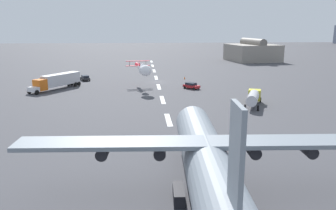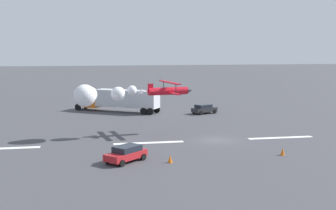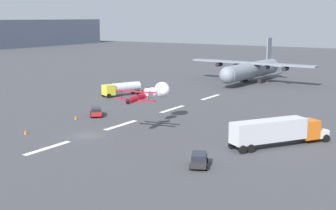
# 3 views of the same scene
# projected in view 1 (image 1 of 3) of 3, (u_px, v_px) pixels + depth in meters

# --- Properties ---
(ground_plane) EXTENTS (440.00, 440.00, 0.00)m
(ground_plane) POSITION_uv_depth(u_px,v_px,m) (157.00, 82.00, 96.21)
(ground_plane) COLOR #424247
(ground_plane) RESTS_ON ground
(runway_stripe_0) EXTENTS (8.00, 0.90, 0.01)m
(runway_stripe_0) POSITION_uv_depth(u_px,v_px,m) (151.00, 62.00, 150.23)
(runway_stripe_0) COLOR white
(runway_stripe_0) RESTS_ON ground
(runway_stripe_1) EXTENTS (8.00, 0.90, 0.01)m
(runway_stripe_1) POSITION_uv_depth(u_px,v_px,m) (153.00, 66.00, 134.79)
(runway_stripe_1) COLOR white
(runway_stripe_1) RESTS_ON ground
(runway_stripe_2) EXTENTS (8.00, 0.90, 0.01)m
(runway_stripe_2) POSITION_uv_depth(u_px,v_px,m) (154.00, 71.00, 119.36)
(runway_stripe_2) COLOR white
(runway_stripe_2) RESTS_ON ground
(runway_stripe_3) EXTENTS (8.00, 0.90, 0.01)m
(runway_stripe_3) POSITION_uv_depth(u_px,v_px,m) (156.00, 78.00, 103.93)
(runway_stripe_3) COLOR white
(runway_stripe_3) RESTS_ON ground
(runway_stripe_4) EXTENTS (8.00, 0.90, 0.01)m
(runway_stripe_4) POSITION_uv_depth(u_px,v_px,m) (159.00, 87.00, 88.49)
(runway_stripe_4) COLOR white
(runway_stripe_4) RESTS_ON ground
(runway_stripe_5) EXTENTS (8.00, 0.90, 0.01)m
(runway_stripe_5) POSITION_uv_depth(u_px,v_px,m) (163.00, 100.00, 73.06)
(runway_stripe_5) COLOR white
(runway_stripe_5) RESTS_ON ground
(runway_stripe_6) EXTENTS (8.00, 0.90, 0.01)m
(runway_stripe_6) POSITION_uv_depth(u_px,v_px,m) (168.00, 120.00, 57.63)
(runway_stripe_6) COLOR white
(runway_stripe_6) RESTS_ON ground
(cargo_transport_plane) EXTENTS (29.01, 34.69, 11.42)m
(cargo_transport_plane) POSITION_uv_depth(u_px,v_px,m) (205.00, 155.00, 32.51)
(cargo_transport_plane) COLOR gray
(cargo_transport_plane) RESTS_ON ground
(stunt_biplane_red) EXTENTS (14.79, 6.46, 2.62)m
(stunt_biplane_red) POSITION_uv_depth(u_px,v_px,m) (143.00, 69.00, 82.64)
(stunt_biplane_red) COLOR red
(semi_truck_orange) EXTENTS (13.92, 10.54, 3.70)m
(semi_truck_orange) POSITION_uv_depth(u_px,v_px,m) (57.00, 81.00, 84.82)
(semi_truck_orange) COLOR silver
(semi_truck_orange) RESTS_ON ground
(fuel_tanker_truck) EXTENTS (9.03, 5.76, 2.90)m
(fuel_tanker_truck) POSITION_uv_depth(u_px,v_px,m) (253.00, 97.00, 67.23)
(fuel_tanker_truck) COLOR yellow
(fuel_tanker_truck) RESTS_ON ground
(followme_car_yellow) EXTENTS (4.53, 3.42, 1.52)m
(followme_car_yellow) POSITION_uv_depth(u_px,v_px,m) (85.00, 78.00, 98.44)
(followme_car_yellow) COLOR #262628
(followme_car_yellow) RESTS_ON ground
(airport_staff_sedan) EXTENTS (4.36, 4.20, 1.52)m
(airport_staff_sedan) POSITION_uv_depth(u_px,v_px,m) (191.00, 85.00, 85.71)
(airport_staff_sedan) COLOR #B21E23
(airport_staff_sedan) RESTS_ON ground
(hangar_building) EXTENTS (22.77, 22.54, 9.99)m
(hangar_building) POSITION_uv_depth(u_px,v_px,m) (252.00, 52.00, 152.16)
(hangar_building) COLOR gray
(hangar_building) RESTS_ON ground
(traffic_cone_near) EXTENTS (0.44, 0.44, 0.75)m
(traffic_cone_near) POSITION_uv_depth(u_px,v_px,m) (185.00, 78.00, 100.99)
(traffic_cone_near) COLOR orange
(traffic_cone_near) RESTS_ON ground
(traffic_cone_far) EXTENTS (0.44, 0.44, 0.75)m
(traffic_cone_far) POSITION_uv_depth(u_px,v_px,m) (193.00, 84.00, 89.77)
(traffic_cone_far) COLOR orange
(traffic_cone_far) RESTS_ON ground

